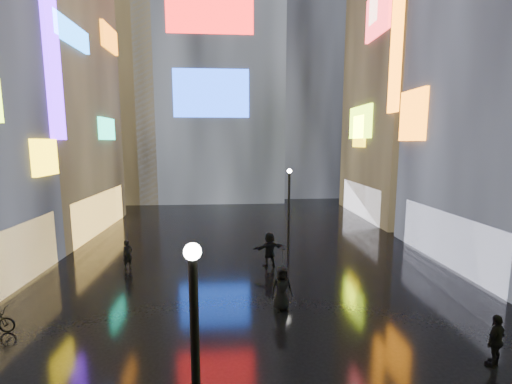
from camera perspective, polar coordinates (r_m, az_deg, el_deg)
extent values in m
plane|color=black|center=(21.85, -1.51, -10.01)|extent=(140.00, 140.00, 0.00)
cube|color=yellow|center=(21.50, -31.75, 4.94)|extent=(0.25, 2.24, 1.94)
cube|color=#4F12ED|center=(23.35, -30.73, 17.39)|extent=(0.25, 1.40, 8.00)
cube|color=black|center=(30.97, -34.44, 14.57)|extent=(10.00, 12.00, 22.00)
cube|color=#FFC659|center=(29.10, -24.53, -3.07)|extent=(0.20, 10.00, 3.00)
cube|color=#17D59E|center=(30.24, -23.61, 9.61)|extent=(0.25, 3.00, 1.71)
cube|color=blue|center=(26.24, -28.46, 22.24)|extent=(0.25, 4.84, 1.37)
cube|color=orange|center=(33.10, -23.25, 22.45)|extent=(0.25, 3.32, 1.94)
cube|color=white|center=(22.06, 29.29, -6.85)|extent=(0.20, 9.00, 3.00)
cube|color=orange|center=(24.87, 24.69, 11.52)|extent=(0.25, 2.99, 3.26)
cube|color=orange|center=(28.29, 22.40, 22.32)|extent=(0.25, 1.40, 10.00)
cube|color=black|center=(35.78, 25.73, 19.02)|extent=(10.00, 12.00, 28.00)
cube|color=white|center=(33.41, 17.06, -1.30)|extent=(0.20, 9.00, 3.00)
cube|color=#AEED17|center=(33.24, 16.98, 11.05)|extent=(0.25, 4.92, 2.91)
cube|color=red|center=(32.22, 19.66, 26.22)|extent=(0.25, 4.36, 3.46)
cube|color=yellow|center=(33.32, 16.84, 9.64)|extent=(0.25, 2.63, 2.87)
cube|color=#17D59E|center=(33.12, 19.22, 27.41)|extent=(0.25, 1.69, 2.90)
cube|color=black|center=(46.95, -7.14, 25.77)|extent=(16.00, 14.00, 42.00)
cube|color=#FF1414|center=(40.24, -7.75, 28.80)|extent=(9.00, 0.20, 6.00)
cube|color=#194CFF|center=(38.03, -7.47, 16.00)|extent=(8.00, 0.20, 5.00)
cube|color=black|center=(48.82, 8.24, 20.21)|extent=(12.00, 12.00, 34.00)
cube|color=black|center=(45.10, -21.73, 15.55)|extent=(10.00, 10.00, 26.00)
sphere|color=white|center=(5.89, -10.55, -9.76)|extent=(0.30, 0.30, 0.30)
cylinder|color=black|center=(22.23, 5.50, -3.05)|extent=(0.16, 0.16, 5.00)
sphere|color=white|center=(21.88, 5.59, 3.51)|extent=(0.30, 0.30, 0.30)
imported|color=black|center=(13.61, 35.09, -19.58)|extent=(1.05, 0.82, 1.66)
imported|color=black|center=(14.62, 4.30, -15.71)|extent=(0.97, 0.72, 1.83)
imported|color=black|center=(19.27, 2.25, -9.54)|extent=(1.87, 1.10, 1.92)
imported|color=black|center=(20.13, -20.61, -9.77)|extent=(0.67, 0.69, 1.60)
imported|color=black|center=(14.12, 4.37, -10.56)|extent=(1.43, 1.43, 0.95)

